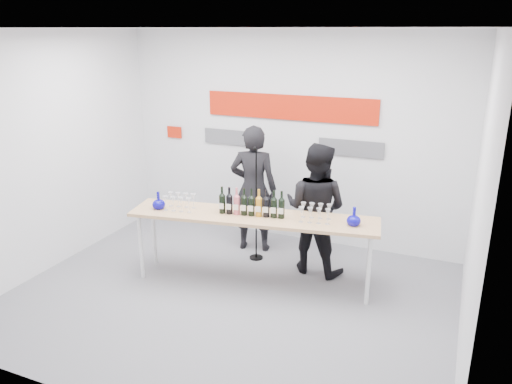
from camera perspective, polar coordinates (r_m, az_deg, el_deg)
ground at (r=5.98m, az=-3.05°, el=-11.89°), size 5.00×5.00×0.00m
back_wall at (r=7.19m, az=3.81°, el=6.11°), size 5.00×0.04×3.00m
signage at (r=7.12m, az=3.36°, el=8.51°), size 3.38×0.02×0.79m
tasting_table at (r=5.94m, az=-0.38°, el=-3.28°), size 3.02×1.08×0.89m
wine_bottles at (r=5.86m, az=-0.53°, el=-1.18°), size 0.80×0.21×0.33m
decanter_left at (r=6.22m, az=-11.08°, el=-0.93°), size 0.16×0.16×0.21m
decanter_right at (r=5.70m, az=11.14°, el=-2.73°), size 0.16×0.16×0.21m
glasses_left at (r=6.16m, az=-8.72°, el=-1.14°), size 0.39×0.27×0.18m
glasses_right at (r=5.77m, az=6.79°, el=-2.41°), size 0.39×0.27×0.18m
presenter_left at (r=6.89m, az=-0.29°, el=0.36°), size 0.73×0.56×1.78m
presenter_right at (r=6.31m, az=6.81°, el=-1.92°), size 0.89×0.73×1.68m
mic_stand at (r=6.70m, az=0.01°, el=-3.88°), size 0.18×0.18×1.57m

